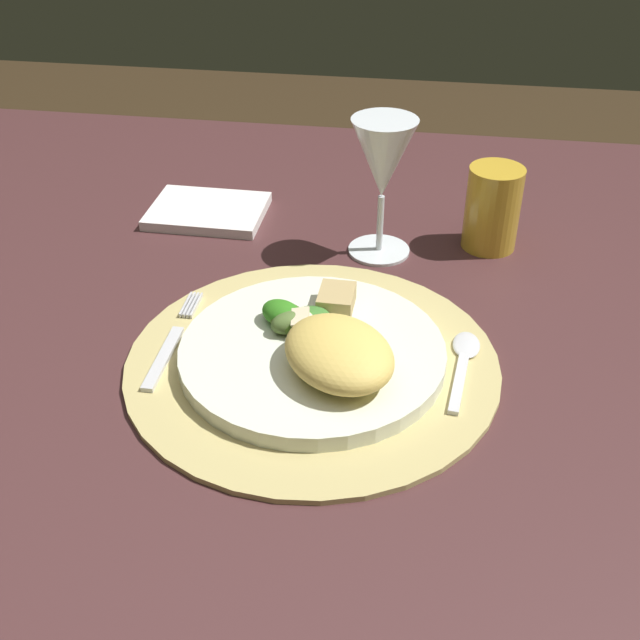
{
  "coord_description": "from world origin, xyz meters",
  "views": [
    {
      "loc": [
        0.15,
        -0.71,
        1.19
      ],
      "look_at": [
        0.05,
        -0.04,
        0.72
      ],
      "focal_mm": 44.58,
      "sensor_mm": 36.0,
      "label": 1
    }
  ],
  "objects_px": {
    "spoon": "(464,356)",
    "wine_glass": "(383,163)",
    "dinner_plate": "(312,353)",
    "napkin": "(208,211)",
    "amber_tumbler": "(493,208)",
    "dining_table": "(288,395)",
    "fork": "(171,343)"
  },
  "relations": [
    {
      "from": "napkin",
      "to": "amber_tumbler",
      "type": "height_order",
      "value": "amber_tumbler"
    },
    {
      "from": "dining_table",
      "to": "spoon",
      "type": "bearing_deg",
      "value": -18.99
    },
    {
      "from": "dinner_plate",
      "to": "amber_tumbler",
      "type": "height_order",
      "value": "amber_tumbler"
    },
    {
      "from": "fork",
      "to": "napkin",
      "type": "xyz_separation_m",
      "value": [
        -0.04,
        0.29,
        -0.0
      ]
    },
    {
      "from": "dining_table",
      "to": "napkin",
      "type": "xyz_separation_m",
      "value": [
        -0.14,
        0.21,
        0.13
      ]
    },
    {
      "from": "spoon",
      "to": "amber_tumbler",
      "type": "xyz_separation_m",
      "value": [
        0.03,
        0.25,
        0.04
      ]
    },
    {
      "from": "spoon",
      "to": "napkin",
      "type": "bearing_deg",
      "value": 141.16
    },
    {
      "from": "dinner_plate",
      "to": "wine_glass",
      "type": "height_order",
      "value": "wine_glass"
    },
    {
      "from": "dinner_plate",
      "to": "spoon",
      "type": "distance_m",
      "value": 0.15
    },
    {
      "from": "spoon",
      "to": "dining_table",
      "type": "bearing_deg",
      "value": 161.01
    },
    {
      "from": "fork",
      "to": "amber_tumbler",
      "type": "relative_size",
      "value": 1.64
    },
    {
      "from": "dining_table",
      "to": "napkin",
      "type": "relative_size",
      "value": 9.62
    },
    {
      "from": "fork",
      "to": "spoon",
      "type": "bearing_deg",
      "value": 4.46
    },
    {
      "from": "dinner_plate",
      "to": "amber_tumbler",
      "type": "distance_m",
      "value": 0.33
    },
    {
      "from": "spoon",
      "to": "dinner_plate",
      "type": "bearing_deg",
      "value": -170.25
    },
    {
      "from": "amber_tumbler",
      "to": "spoon",
      "type": "bearing_deg",
      "value": -96.63
    },
    {
      "from": "napkin",
      "to": "dining_table",
      "type": "bearing_deg",
      "value": -55.04
    },
    {
      "from": "fork",
      "to": "dinner_plate",
      "type": "bearing_deg",
      "value": -1.0
    },
    {
      "from": "spoon",
      "to": "wine_glass",
      "type": "xyz_separation_m",
      "value": [
        -0.1,
        0.21,
        0.11
      ]
    },
    {
      "from": "spoon",
      "to": "napkin",
      "type": "height_order",
      "value": "same"
    },
    {
      "from": "wine_glass",
      "to": "dinner_plate",
      "type": "bearing_deg",
      "value": -100.72
    },
    {
      "from": "dinner_plate",
      "to": "spoon",
      "type": "xyz_separation_m",
      "value": [
        0.15,
        0.03,
        -0.01
      ]
    },
    {
      "from": "dinner_plate",
      "to": "napkin",
      "type": "height_order",
      "value": "dinner_plate"
    },
    {
      "from": "dinner_plate",
      "to": "fork",
      "type": "relative_size",
      "value": 1.55
    },
    {
      "from": "fork",
      "to": "wine_glass",
      "type": "distance_m",
      "value": 0.32
    },
    {
      "from": "wine_glass",
      "to": "amber_tumbler",
      "type": "relative_size",
      "value": 1.64
    },
    {
      "from": "fork",
      "to": "amber_tumbler",
      "type": "height_order",
      "value": "amber_tumbler"
    },
    {
      "from": "fork",
      "to": "napkin",
      "type": "relative_size",
      "value": 1.14
    },
    {
      "from": "napkin",
      "to": "dinner_plate",
      "type": "bearing_deg",
      "value": -57.59
    },
    {
      "from": "napkin",
      "to": "wine_glass",
      "type": "bearing_deg",
      "value": -14.76
    },
    {
      "from": "spoon",
      "to": "fork",
      "type": "bearing_deg",
      "value": -175.54
    },
    {
      "from": "dining_table",
      "to": "dinner_plate",
      "type": "height_order",
      "value": "dinner_plate"
    }
  ]
}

